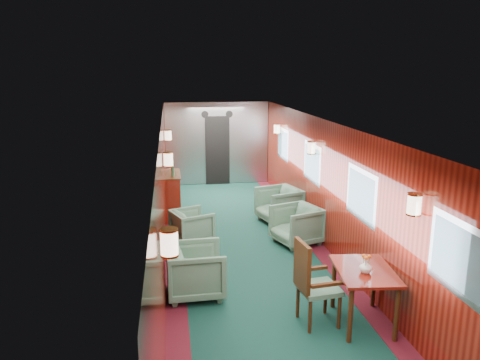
% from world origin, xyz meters
% --- Properties ---
extents(room, '(12.00, 12.10, 2.40)m').
position_xyz_m(room, '(0.00, 0.00, 1.63)').
color(room, '#0E332A').
rests_on(room, ground).
extents(bulkhead, '(2.98, 0.17, 2.39)m').
position_xyz_m(bulkhead, '(0.00, 5.91, 1.18)').
color(bulkhead, '#A7A9AE').
rests_on(bulkhead, ground).
extents(windows_right, '(0.02, 8.60, 0.80)m').
position_xyz_m(windows_right, '(1.49, 0.25, 1.45)').
color(windows_right, silver).
rests_on(windows_right, ground).
extents(wall_sconces, '(2.97, 7.97, 0.25)m').
position_xyz_m(wall_sconces, '(0.00, 0.57, 1.79)').
color(wall_sconces, '#FFE6C6').
rests_on(wall_sconces, ground).
extents(dining_table, '(0.83, 1.10, 0.77)m').
position_xyz_m(dining_table, '(1.10, -2.17, 0.65)').
color(dining_table, maroon).
rests_on(dining_table, ground).
extents(side_chair, '(0.58, 0.60, 1.17)m').
position_xyz_m(side_chair, '(0.40, -2.08, 0.63)').
color(side_chair, '#1F4939').
rests_on(side_chair, ground).
extents(credenza, '(0.35, 1.14, 1.29)m').
position_xyz_m(credenza, '(-1.34, 2.89, 0.52)').
color(credenza, maroon).
rests_on(credenza, ground).
extents(flower_vase, '(0.18, 0.18, 0.17)m').
position_xyz_m(flower_vase, '(1.06, -2.26, 0.86)').
color(flower_vase, beige).
rests_on(flower_vase, dining_table).
extents(armchair_left_near, '(0.87, 0.85, 0.77)m').
position_xyz_m(armchair_left_near, '(-1.04, -1.03, 0.39)').
color(armchair_left_near, '#1F4939').
rests_on(armchair_left_near, ground).
extents(armchair_left_far, '(0.92, 0.91, 0.65)m').
position_xyz_m(armchair_left_far, '(-0.99, 1.19, 0.33)').
color(armchair_left_far, '#1F4939').
rests_on(armchair_left_far, ground).
extents(armchair_right_near, '(1.04, 1.02, 0.75)m').
position_xyz_m(armchair_right_near, '(1.00, 0.82, 0.37)').
color(armchair_right_near, '#1F4939').
rests_on(armchair_right_near, ground).
extents(armchair_right_far, '(1.05, 1.03, 0.77)m').
position_xyz_m(armchair_right_far, '(0.98, 2.18, 0.39)').
color(armchair_right_far, '#1F4939').
rests_on(armchair_right_far, ground).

